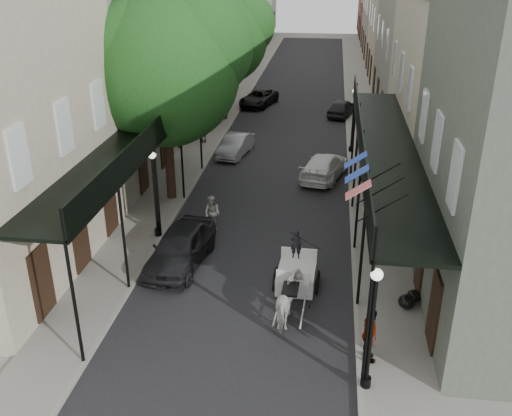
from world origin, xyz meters
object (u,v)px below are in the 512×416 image
(pedestrian_walking, at_px, (212,213))
(tree_far, at_px, (228,34))
(horse, at_px, (290,301))
(car_left_far, at_px, (259,98))
(tree_near, at_px, (173,62))
(pedestrian_sidewalk_left, at_px, (203,129))
(lamppost_left, at_px, (155,193))
(pedestrian_sidewalk_right, at_px, (370,335))
(lamppost_right_near, at_px, (371,328))
(car_left_near, at_px, (181,247))
(car_right_far, at_px, (342,108))
(car_right_near, at_px, (324,166))
(carriage, at_px, (298,258))
(lamppost_right_far, at_px, (353,119))
(car_left_mid, at_px, (236,145))

(pedestrian_walking, bearing_deg, tree_far, 122.32)
(horse, relative_size, car_left_far, 0.43)
(tree_near, bearing_deg, pedestrian_sidewalk_left, 94.86)
(lamppost_left, xyz_separation_m, pedestrian_sidewalk_right, (8.30, -6.89, -1.05))
(lamppost_right_near, bearing_deg, car_left_near, 138.15)
(tree_far, distance_m, car_right_far, 9.63)
(tree_near, distance_m, pedestrian_sidewalk_left, 10.08)
(pedestrian_sidewalk_left, bearing_deg, car_left_far, -126.45)
(lamppost_right_near, height_order, pedestrian_sidewalk_right, lamppost_right_near)
(car_right_far, bearing_deg, tree_far, 30.13)
(car_right_near, bearing_deg, car_left_near, 76.45)
(carriage, height_order, pedestrian_walking, carriage)
(horse, bearing_deg, pedestrian_sidewalk_right, 146.19)
(tree_near, height_order, car_right_far, tree_near)
(tree_near, xyz_separation_m, car_right_far, (7.80, 15.97, -5.87))
(lamppost_right_near, xyz_separation_m, lamppost_left, (-8.20, 8.00, 0.00))
(car_right_far, bearing_deg, carriage, 101.71)
(tree_near, xyz_separation_m, pedestrian_sidewalk_left, (-0.71, 8.40, -5.53))
(tree_near, height_order, tree_far, tree_near)
(lamppost_right_far, relative_size, carriage, 1.44)
(car_left_mid, bearing_deg, pedestrian_walking, -76.89)
(car_right_near, bearing_deg, lamppost_right_near, 109.79)
(car_left_mid, relative_size, car_right_far, 0.99)
(lamppost_right_far, bearing_deg, car_left_near, -115.57)
(car_left_near, relative_size, car_left_mid, 1.23)
(lamppost_right_far, xyz_separation_m, pedestrian_walking, (-6.10, -10.94, -1.28))
(lamppost_right_near, xyz_separation_m, car_left_far, (-6.81, 30.35, -1.45))
(carriage, xyz_separation_m, car_left_near, (-4.48, 0.73, -0.25))
(car_left_mid, relative_size, car_left_far, 0.84)
(tree_far, height_order, car_left_near, tree_far)
(lamppost_left, relative_size, car_right_near, 0.84)
(lamppost_left, distance_m, car_left_far, 22.44)
(car_left_far, bearing_deg, pedestrian_sidewalk_left, -88.36)
(car_left_near, xyz_separation_m, car_left_mid, (0.00, 12.78, -0.16))
(horse, bearing_deg, tree_near, -54.93)
(pedestrian_sidewalk_right, height_order, car_right_near, pedestrian_sidewalk_right)
(lamppost_right_near, bearing_deg, lamppost_right_far, 90.00)
(tree_far, bearing_deg, car_left_far, 69.78)
(lamppost_right_far, distance_m, pedestrian_sidewalk_right, 18.92)
(car_right_near, bearing_deg, carriage, 100.46)
(lamppost_right_far, xyz_separation_m, carriage, (-2.22, -14.73, -1.05))
(pedestrian_sidewalk_right, bearing_deg, car_right_near, -4.13)
(car_left_mid, bearing_deg, lamppost_right_far, 19.88)
(pedestrian_walking, xyz_separation_m, car_right_far, (5.60, 19.09, -0.16))
(horse, bearing_deg, car_right_far, -91.77)
(car_right_far, bearing_deg, pedestrian_sidewalk_right, 107.28)
(lamppost_right_near, bearing_deg, carriage, 112.83)
(tree_far, distance_m, pedestrian_sidewalk_left, 7.46)
(car_left_near, bearing_deg, lamppost_left, 132.78)
(lamppost_right_far, distance_m, pedestrian_sidewalk_left, 9.10)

